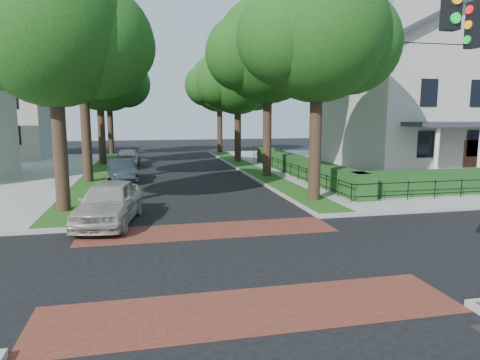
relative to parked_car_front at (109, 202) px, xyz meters
name	(u,v)px	position (x,y,z in m)	size (l,w,h in m)	color
ground	(225,260)	(3.53, -5.00, -0.82)	(120.00, 120.00, 0.00)	black
sidewalk_ne	(420,165)	(23.03, 14.00, -0.75)	(30.00, 30.00, 0.15)	gray
crosswalk_far	(209,230)	(3.53, -1.80, -0.82)	(9.00, 2.20, 0.01)	maroon
crosswalk_near	(253,310)	(3.53, -8.20, -0.82)	(9.00, 2.20, 0.01)	maroon
grass_strip_ne	(250,168)	(8.93, 14.10, -0.66)	(1.60, 29.80, 0.02)	#264A15
grass_strip_nw	(98,172)	(-1.87, 14.10, -0.66)	(1.60, 29.80, 0.02)	#264A15
tree_right_near	(318,35)	(9.14, 2.24, 6.80)	(7.75, 6.67, 10.66)	black
tree_right_mid	(269,52)	(9.15, 10.25, 7.16)	(8.25, 7.09, 11.22)	black
tree_right_far	(238,81)	(9.13, 19.22, 6.08)	(7.25, 6.23, 9.74)	black
tree_right_back	(220,84)	(9.14, 28.23, 6.44)	(7.50, 6.45, 10.20)	black
tree_left_near	(57,33)	(-1.86, 2.23, 6.44)	(7.50, 6.45, 10.20)	black
tree_left_mid	(84,39)	(-1.86, 10.24, 7.52)	(8.00, 6.88, 11.48)	black
tree_left_far	(100,75)	(-1.87, 19.22, 6.30)	(7.00, 6.02, 9.86)	black
tree_left_back	(110,80)	(-1.86, 28.24, 6.59)	(7.75, 6.66, 10.44)	black
hedge_main_road	(299,166)	(11.23, 10.00, -0.07)	(1.00, 18.00, 1.20)	#17431A
fence_main_road	(287,168)	(10.43, 10.00, -0.22)	(0.06, 18.00, 0.90)	black
house_victorian	(427,87)	(21.04, 10.92, 5.20)	(13.00, 13.05, 12.48)	#B3AEA1
parked_car_front	(109,202)	(0.00, 0.00, 0.00)	(1.94, 4.83, 1.65)	#B2AFA0
parked_car_middle	(122,171)	(-0.07, 10.67, -0.15)	(1.42, 4.07, 1.34)	#1E262E
parked_car_rear	(127,159)	(-0.07, 18.09, -0.15)	(1.87, 4.61, 1.34)	slate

